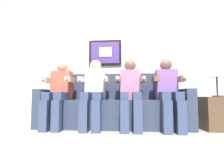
% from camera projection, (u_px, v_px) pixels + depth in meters
% --- Properties ---
extents(ground_plane, '(6.31, 6.31, 0.00)m').
position_uv_depth(ground_plane, '(111.00, 131.00, 2.44)').
color(ground_plane, '#9E9384').
extents(back_wall_assembly, '(4.86, 0.10, 2.60)m').
position_uv_depth(back_wall_assembly, '(114.00, 56.00, 3.29)').
color(back_wall_assembly, silver).
rests_on(back_wall_assembly, ground_plane).
extents(couch, '(2.46, 0.58, 0.90)m').
position_uv_depth(couch, '(113.00, 108.00, 2.79)').
color(couch, '#333D56').
rests_on(couch, ground_plane).
extents(person_leftmost, '(0.46, 0.56, 1.11)m').
position_uv_depth(person_leftmost, '(59.00, 90.00, 2.71)').
color(person_leftmost, '#D8593F').
rests_on(person_leftmost, ground_plane).
extents(person_left_center, '(0.46, 0.56, 1.11)m').
position_uv_depth(person_left_center, '(94.00, 90.00, 2.66)').
color(person_left_center, white).
rests_on(person_left_center, ground_plane).
extents(person_right_center, '(0.46, 0.56, 1.11)m').
position_uv_depth(person_right_center, '(130.00, 90.00, 2.62)').
color(person_right_center, pink).
rests_on(person_right_center, ground_plane).
extents(person_rightmost, '(0.46, 0.56, 1.11)m').
position_uv_depth(person_rightmost, '(168.00, 90.00, 2.57)').
color(person_rightmost, '#8C59A5').
rests_on(person_rightmost, ground_plane).
extents(side_table_right, '(0.40, 0.40, 0.50)m').
position_uv_depth(side_table_right, '(216.00, 113.00, 2.54)').
color(side_table_right, brown).
rests_on(side_table_right, ground_plane).
extents(table_lamp, '(0.22, 0.22, 0.46)m').
position_uv_depth(table_lamp, '(217.00, 73.00, 2.54)').
color(table_lamp, '#333338').
rests_on(table_lamp, side_table_right).
extents(spare_remote_on_table, '(0.04, 0.13, 0.02)m').
position_uv_depth(spare_remote_on_table, '(223.00, 96.00, 2.52)').
color(spare_remote_on_table, white).
rests_on(spare_remote_on_table, side_table_right).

